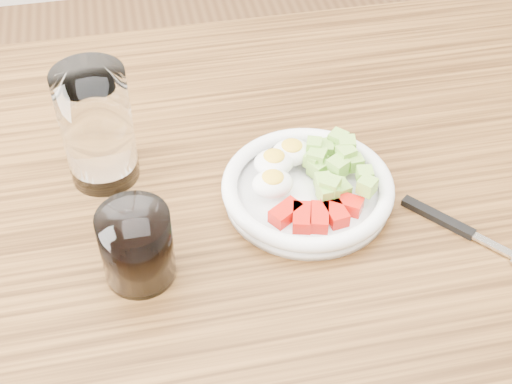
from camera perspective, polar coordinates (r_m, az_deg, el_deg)
dining_table at (r=0.94m, az=0.72°, el=-6.02°), size 1.50×0.90×0.77m
bowl at (r=0.88m, az=4.13°, el=0.57°), size 0.21×0.21×0.05m
fork at (r=0.88m, az=15.85°, el=-2.74°), size 0.14×0.16×0.01m
water_glass at (r=0.89m, az=-12.61°, el=5.11°), size 0.09×0.09×0.16m
coffee_glass at (r=0.78m, az=-9.51°, el=-4.31°), size 0.08×0.08×0.09m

